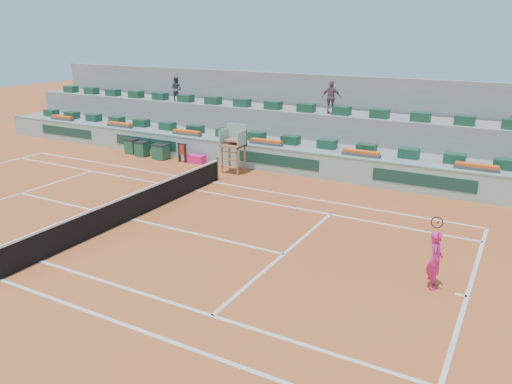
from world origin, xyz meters
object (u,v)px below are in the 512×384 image
drink_cooler_a (161,152)px  tennis_player (435,259)px  umpire_chair (234,142)px  player_bag (196,159)px

drink_cooler_a → tennis_player: tennis_player is taller
umpire_chair → tennis_player: size_ratio=1.05×
player_bag → umpire_chair: (2.72, -0.51, 1.32)m
player_bag → drink_cooler_a: (-2.18, -0.27, 0.20)m
player_bag → drink_cooler_a: drink_cooler_a is taller
drink_cooler_a → tennis_player: size_ratio=0.37×
player_bag → umpire_chair: umpire_chair is taller
player_bag → umpire_chair: size_ratio=0.41×
tennis_player → drink_cooler_a: bearing=154.2°
player_bag → drink_cooler_a: size_ratio=1.17×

